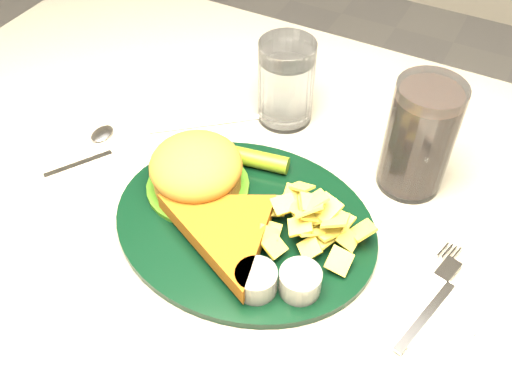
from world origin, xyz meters
TOP-DOWN VIEW (x-y plane):
  - table at (0.00, 0.00)m, footprint 1.20×0.80m
  - dinner_plate at (0.02, -0.07)m, footprint 0.34×0.28m
  - water_glass at (-0.03, 0.15)m, footprint 0.10×0.10m
  - cola_glass at (0.17, 0.11)m, footprint 0.11×0.11m
  - fork_napkin at (0.26, -0.08)m, footprint 0.15×0.17m
  - spoon at (-0.24, -0.08)m, footprint 0.10×0.13m
  - wrapped_straw at (-0.11, 0.09)m, footprint 0.21×0.19m

SIDE VIEW (x-z plane):
  - table at x=0.00m, z-range 0.00..0.75m
  - wrapped_straw at x=-0.11m, z-range 0.75..0.76m
  - spoon at x=-0.24m, z-range 0.75..0.76m
  - fork_napkin at x=0.26m, z-range 0.75..0.76m
  - dinner_plate at x=0.02m, z-range 0.75..0.83m
  - water_glass at x=-0.03m, z-range 0.75..0.88m
  - cola_glass at x=0.17m, z-range 0.75..0.91m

